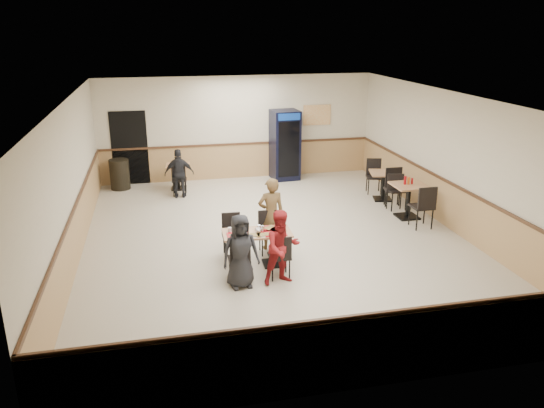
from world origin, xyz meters
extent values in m
plane|color=beige|center=(0.00, 0.00, 0.00)|extent=(10.00, 10.00, 0.00)
plane|color=silver|center=(0.00, 0.00, 3.00)|extent=(10.00, 10.00, 0.00)
plane|color=beige|center=(0.00, 5.00, 1.50)|extent=(8.00, 0.00, 8.00)
plane|color=beige|center=(0.00, -5.00, 1.50)|extent=(8.00, 0.00, 8.00)
plane|color=beige|center=(-4.00, 0.00, 1.50)|extent=(0.00, 10.00, 10.00)
plane|color=beige|center=(4.00, 0.00, 1.50)|extent=(0.00, 10.00, 10.00)
cube|color=tan|center=(0.00, 4.99, 0.50)|extent=(7.98, 0.03, 1.00)
cube|color=tan|center=(3.98, 0.00, 0.50)|extent=(0.03, 9.98, 1.00)
cube|color=#472B19|center=(0.00, 4.97, 1.03)|extent=(7.98, 0.04, 0.06)
cube|color=black|center=(-3.10, 4.98, 1.05)|extent=(1.00, 0.02, 2.10)
cube|color=orange|center=(2.40, 4.96, 1.80)|extent=(0.85, 0.02, 0.60)
cube|color=black|center=(-0.94, -1.16, 0.02)|extent=(0.42, 0.42, 0.04)
cylinder|color=black|center=(-0.94, -1.16, 0.35)|extent=(0.08, 0.08, 0.62)
cube|color=tan|center=(-0.94, -1.16, 0.67)|extent=(0.66, 0.66, 0.04)
cube|color=black|center=(-0.30, -1.18, 0.02)|extent=(0.42, 0.42, 0.04)
cylinder|color=black|center=(-0.30, -1.18, 0.35)|extent=(0.08, 0.08, 0.62)
cube|color=tan|center=(-0.30, -1.18, 0.67)|extent=(0.66, 0.66, 0.04)
imported|color=black|center=(-1.06, -1.93, 0.66)|extent=(0.69, 0.49, 1.33)
imported|color=maroon|center=(-0.33, -1.95, 0.68)|extent=(0.74, 0.63, 1.36)
imported|color=brown|center=(-0.19, -0.40, 0.75)|extent=(0.57, 0.39, 1.50)
imported|color=black|center=(-1.82, 3.42, 0.65)|extent=(0.79, 0.39, 1.31)
cube|color=red|center=(-0.31, -1.31, 0.69)|extent=(0.42, 0.32, 0.02)
cube|color=red|center=(-0.35, -1.07, 0.69)|extent=(0.42, 0.32, 0.02)
cube|color=red|center=(-0.99, -1.26, 0.69)|extent=(0.42, 0.32, 0.02)
cylinder|color=white|center=(-1.04, -1.26, 0.69)|extent=(0.21, 0.21, 0.01)
cube|color=#AE7743|center=(-1.04, -1.26, 0.70)|extent=(0.27, 0.22, 0.02)
cylinder|color=white|center=(-0.72, -1.33, 0.69)|extent=(0.21, 0.21, 0.01)
cube|color=#AE7743|center=(-0.72, -1.33, 0.70)|extent=(0.27, 0.22, 0.02)
cylinder|color=white|center=(-0.54, -1.35, 0.69)|extent=(0.21, 0.21, 0.01)
cube|color=#AE7743|center=(-0.54, -1.35, 0.70)|extent=(0.25, 0.17, 0.02)
cylinder|color=white|center=(-0.35, -1.04, 0.69)|extent=(0.21, 0.21, 0.01)
cube|color=#AE7743|center=(-0.35, -1.04, 0.70)|extent=(0.28, 0.26, 0.02)
cylinder|color=white|center=(-0.22, -1.27, 0.69)|extent=(0.21, 0.21, 0.01)
cube|color=#AE7743|center=(-0.22, -1.27, 0.70)|extent=(0.28, 0.25, 0.02)
cylinder|color=silver|center=(-1.12, -1.06, 0.73)|extent=(0.07, 0.07, 0.09)
cylinder|color=silver|center=(-0.91, -1.41, 0.73)|extent=(0.07, 0.07, 0.09)
cylinder|color=silver|center=(-0.85, -1.11, 0.73)|extent=(0.07, 0.07, 0.09)
cylinder|color=silver|center=(-1.09, -1.38, 0.73)|extent=(0.07, 0.07, 0.09)
cylinder|color=silver|center=(-0.85, -1.06, 0.73)|extent=(0.07, 0.07, 0.09)
cylinder|color=#B3BCC8|center=(-0.51, -1.17, 0.74)|extent=(0.07, 0.07, 0.12)
cylinder|color=#B3BCC8|center=(-0.58, -1.12, 0.74)|extent=(0.07, 0.07, 0.12)
ellipsoid|color=white|center=(-0.61, -1.18, 0.73)|extent=(0.14, 0.14, 0.09)
cube|color=black|center=(3.37, 0.68, 0.02)|extent=(0.49, 0.49, 0.04)
cylinder|color=black|center=(3.37, 0.68, 0.41)|extent=(0.10, 0.10, 0.74)
cube|color=tan|center=(3.37, 0.68, 0.79)|extent=(0.76, 0.76, 0.04)
cube|color=black|center=(3.35, 2.07, 0.02)|extent=(0.54, 0.54, 0.04)
cylinder|color=black|center=(3.35, 2.07, 0.38)|extent=(0.09, 0.09, 0.68)
cube|color=tan|center=(3.35, 2.07, 0.73)|extent=(0.85, 0.85, 0.04)
cylinder|color=#A00B10|center=(3.27, 0.73, 0.91)|extent=(0.06, 0.06, 0.20)
cylinder|color=#D4621C|center=(3.36, 0.73, 0.90)|extent=(0.06, 0.06, 0.17)
cylinder|color=#A00B10|center=(3.45, 0.73, 0.88)|extent=(0.05, 0.05, 0.14)
cube|color=black|center=(-1.82, 4.20, 0.02)|extent=(0.45, 0.45, 0.04)
cylinder|color=black|center=(-1.82, 4.20, 0.35)|extent=(0.08, 0.08, 0.63)
cube|color=tan|center=(-1.82, 4.20, 0.67)|extent=(0.70, 0.70, 0.04)
cube|color=black|center=(1.32, 4.60, 1.02)|extent=(0.82, 0.80, 2.03)
cube|color=black|center=(1.35, 4.22, 0.96)|extent=(0.62, 0.06, 1.60)
cube|color=navy|center=(1.35, 4.21, 1.90)|extent=(0.64, 0.06, 0.19)
cylinder|color=black|center=(-3.41, 4.55, 0.42)|extent=(0.53, 0.53, 0.84)
camera|label=1|loc=(-2.34, -10.22, 4.37)|focal=35.00mm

